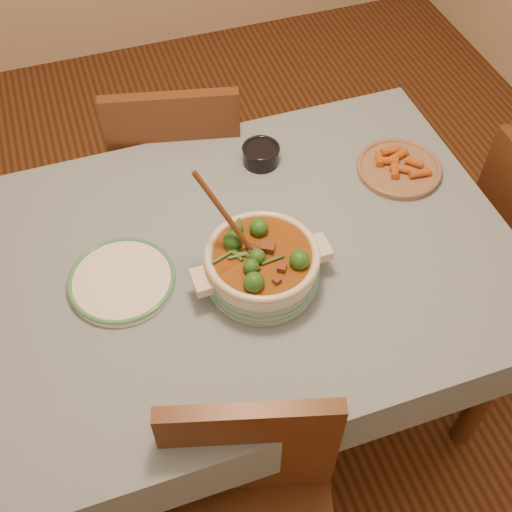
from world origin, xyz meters
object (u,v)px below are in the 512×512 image
at_px(dining_table, 217,283).
at_px(white_plate, 122,280).
at_px(fried_plate, 399,167).
at_px(condiment_bowl, 261,154).
at_px(stew_casserole, 262,264).
at_px(chair_far, 179,166).

bearing_deg(dining_table, white_plate, 176.83).
xyz_separation_m(dining_table, fried_plate, (0.64, 0.16, 0.11)).
bearing_deg(condiment_bowl, white_plate, -147.15).
relative_size(stew_casserole, condiment_bowl, 2.54).
bearing_deg(chair_far, condiment_bowl, 136.74).
relative_size(condiment_bowl, fried_plate, 0.47).
bearing_deg(chair_far, fried_plate, 153.66).
distance_m(condiment_bowl, chair_far, 0.46).
height_order(stew_casserole, chair_far, stew_casserole).
bearing_deg(stew_casserole, chair_far, 94.37).
distance_m(stew_casserole, white_plate, 0.38).
xyz_separation_m(dining_table, stew_casserole, (0.10, -0.10, 0.17)).
height_order(dining_table, stew_casserole, stew_casserole).
xyz_separation_m(stew_casserole, fried_plate, (0.54, 0.26, -0.06)).
bearing_deg(fried_plate, chair_far, 140.77).
bearing_deg(fried_plate, dining_table, -165.80).
height_order(condiment_bowl, chair_far, chair_far).
bearing_deg(dining_table, condiment_bowl, 53.53).
distance_m(dining_table, stew_casserole, 0.22).
height_order(condiment_bowl, fried_plate, condiment_bowl).
xyz_separation_m(condiment_bowl, chair_far, (-0.21, 0.31, -0.27)).
bearing_deg(dining_table, stew_casserole, -44.40).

